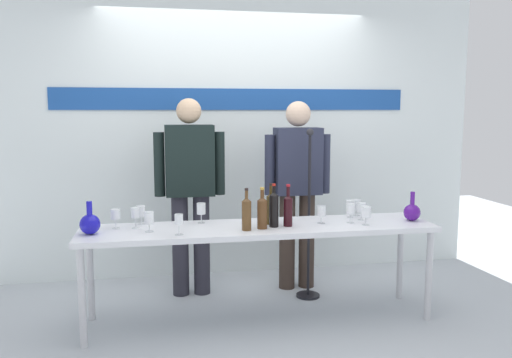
{
  "coord_description": "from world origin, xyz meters",
  "views": [
    {
      "loc": [
        -0.74,
        -3.76,
        1.59
      ],
      "look_at": [
        0.0,
        0.15,
        1.06
      ],
      "focal_mm": 36.87,
      "sensor_mm": 36.0,
      "label": 1
    }
  ],
  "objects_px": {
    "wine_glass_left_3": "(201,209)",
    "wine_glass_right_0": "(356,204)",
    "wine_glass_right_4": "(361,208)",
    "presenter_left": "(190,184)",
    "wine_glass_left_1": "(149,218)",
    "display_table": "(260,233)",
    "wine_glass_left_5": "(141,212)",
    "decanter_blue_left": "(90,223)",
    "wine_glass_right_2": "(350,209)",
    "wine_glass_right_1": "(321,211)",
    "wine_glass_left_2": "(115,215)",
    "decanter_blue_right": "(412,212)",
    "presenter_right": "(297,183)",
    "wine_bottle_0": "(262,211)",
    "wine_bottle_1": "(247,213)",
    "wine_bottle_3": "(271,208)",
    "wine_bottle_2": "(288,209)",
    "wine_glass_right_3": "(350,205)",
    "wine_glass_left_0": "(179,220)",
    "wine_bottle_4": "(274,208)",
    "wine_glass_left_4": "(135,213)",
    "wine_glass_right_5": "(366,212)",
    "microphone_stand": "(309,243)"
  },
  "relations": [
    {
      "from": "presenter_left",
      "to": "wine_glass_left_4",
      "type": "bearing_deg",
      "value": -127.01
    },
    {
      "from": "display_table",
      "to": "decanter_blue_left",
      "type": "height_order",
      "value": "decanter_blue_left"
    },
    {
      "from": "wine_bottle_1",
      "to": "wine_glass_left_3",
      "type": "bearing_deg",
      "value": 135.09
    },
    {
      "from": "wine_glass_right_3",
      "to": "presenter_left",
      "type": "bearing_deg",
      "value": 157.91
    },
    {
      "from": "wine_glass_left_3",
      "to": "wine_glass_right_3",
      "type": "distance_m",
      "value": 1.19
    },
    {
      "from": "wine_glass_left_2",
      "to": "wine_glass_left_5",
      "type": "relative_size",
      "value": 1.0
    },
    {
      "from": "wine_glass_right_2",
      "to": "wine_glass_right_1",
      "type": "bearing_deg",
      "value": 175.76
    },
    {
      "from": "presenter_left",
      "to": "wine_glass_left_1",
      "type": "xyz_separation_m",
      "value": [
        -0.34,
        -0.71,
        -0.13
      ]
    },
    {
      "from": "decanter_blue_left",
      "to": "wine_glass_left_4",
      "type": "relative_size",
      "value": 1.5
    },
    {
      "from": "presenter_right",
      "to": "wine_bottle_1",
      "type": "height_order",
      "value": "presenter_right"
    },
    {
      "from": "decanter_blue_left",
      "to": "decanter_blue_right",
      "type": "relative_size",
      "value": 1.02
    },
    {
      "from": "display_table",
      "to": "wine_glass_left_5",
      "type": "distance_m",
      "value": 0.91
    },
    {
      "from": "decanter_blue_left",
      "to": "wine_bottle_1",
      "type": "bearing_deg",
      "value": -4.31
    },
    {
      "from": "wine_glass_left_3",
      "to": "wine_glass_right_4",
      "type": "xyz_separation_m",
      "value": [
        1.24,
        -0.13,
        -0.01
      ]
    },
    {
      "from": "presenter_right",
      "to": "wine_glass_left_1",
      "type": "xyz_separation_m",
      "value": [
        -1.28,
        -0.71,
        -0.12
      ]
    },
    {
      "from": "wine_bottle_3",
      "to": "wine_bottle_4",
      "type": "bearing_deg",
      "value": -87.91
    },
    {
      "from": "wine_glass_left_3",
      "to": "wine_glass_left_5",
      "type": "xyz_separation_m",
      "value": [
        -0.45,
        0.04,
        -0.01
      ]
    },
    {
      "from": "presenter_right",
      "to": "wine_glass_right_5",
      "type": "relative_size",
      "value": 11.62
    },
    {
      "from": "wine_glass_left_1",
      "to": "wine_glass_right_0",
      "type": "relative_size",
      "value": 1.09
    },
    {
      "from": "wine_bottle_3",
      "to": "wine_glass_left_2",
      "type": "xyz_separation_m",
      "value": [
        -1.14,
        0.07,
        -0.02
      ]
    },
    {
      "from": "presenter_left",
      "to": "wine_glass_right_5",
      "type": "relative_size",
      "value": 11.77
    },
    {
      "from": "decanter_blue_left",
      "to": "wine_glass_left_1",
      "type": "relative_size",
      "value": 1.6
    },
    {
      "from": "wine_glass_left_1",
      "to": "wine_glass_right_1",
      "type": "xyz_separation_m",
      "value": [
        1.28,
        0.03,
        -0.0
      ]
    },
    {
      "from": "decanter_blue_right",
      "to": "wine_glass_right_4",
      "type": "distance_m",
      "value": 0.39
    },
    {
      "from": "decanter_blue_left",
      "to": "wine_glass_left_3",
      "type": "relative_size",
      "value": 1.49
    },
    {
      "from": "wine_bottle_1",
      "to": "wine_bottle_3",
      "type": "height_order",
      "value": "wine_bottle_3"
    },
    {
      "from": "wine_glass_left_0",
      "to": "decanter_blue_left",
      "type": "bearing_deg",
      "value": 167.49
    },
    {
      "from": "wine_glass_left_3",
      "to": "wine_glass_right_0",
      "type": "bearing_deg",
      "value": 2.19
    },
    {
      "from": "presenter_left",
      "to": "wine_glass_right_5",
      "type": "height_order",
      "value": "presenter_left"
    },
    {
      "from": "display_table",
      "to": "wine_bottle_0",
      "type": "height_order",
      "value": "wine_bottle_0"
    },
    {
      "from": "wine_bottle_2",
      "to": "wine_glass_right_3",
      "type": "relative_size",
      "value": 2.22
    },
    {
      "from": "presenter_right",
      "to": "wine_bottle_0",
      "type": "height_order",
      "value": "presenter_right"
    },
    {
      "from": "wine_bottle_1",
      "to": "wine_glass_right_3",
      "type": "relative_size",
      "value": 2.16
    },
    {
      "from": "wine_bottle_2",
      "to": "wine_glass_left_2",
      "type": "distance_m",
      "value": 1.26
    },
    {
      "from": "wine_glass_left_1",
      "to": "microphone_stand",
      "type": "xyz_separation_m",
      "value": [
        1.31,
        0.45,
        -0.35
      ]
    },
    {
      "from": "wine_glass_left_0",
      "to": "wine_glass_right_4",
      "type": "bearing_deg",
      "value": 8.94
    },
    {
      "from": "decanter_blue_left",
      "to": "wine_glass_right_3",
      "type": "height_order",
      "value": "decanter_blue_left"
    },
    {
      "from": "wine_glass_right_0",
      "to": "microphone_stand",
      "type": "bearing_deg",
      "value": 152.11
    },
    {
      "from": "wine_glass_left_5",
      "to": "wine_glass_right_2",
      "type": "relative_size",
      "value": 0.97
    },
    {
      "from": "wine_glass_right_0",
      "to": "wine_glass_right_4",
      "type": "height_order",
      "value": "wine_glass_right_4"
    },
    {
      "from": "wine_bottle_4",
      "to": "wine_glass_right_2",
      "type": "xyz_separation_m",
      "value": [
        0.6,
        0.02,
        -0.03
      ]
    },
    {
      "from": "decanter_blue_left",
      "to": "wine_bottle_2",
      "type": "xyz_separation_m",
      "value": [
        1.41,
        -0.01,
        0.05
      ]
    },
    {
      "from": "wine_glass_left_3",
      "to": "wine_glass_right_2",
      "type": "height_order",
      "value": "wine_glass_left_3"
    },
    {
      "from": "display_table",
      "to": "wine_glass_right_5",
      "type": "distance_m",
      "value": 0.81
    },
    {
      "from": "presenter_left",
      "to": "presenter_right",
      "type": "bearing_deg",
      "value": 0.0
    },
    {
      "from": "wine_glass_left_1",
      "to": "wine_glass_left_2",
      "type": "xyz_separation_m",
      "value": [
        -0.24,
        0.15,
        0.0
      ]
    },
    {
      "from": "wine_bottle_0",
      "to": "wine_bottle_2",
      "type": "relative_size",
      "value": 0.97
    },
    {
      "from": "decanter_blue_left",
      "to": "wine_glass_left_1",
      "type": "bearing_deg",
      "value": -0.05
    },
    {
      "from": "decanter_blue_left",
      "to": "wine_glass_left_2",
      "type": "height_order",
      "value": "decanter_blue_left"
    },
    {
      "from": "display_table",
      "to": "wine_glass_left_3",
      "type": "distance_m",
      "value": 0.49
    }
  ]
}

